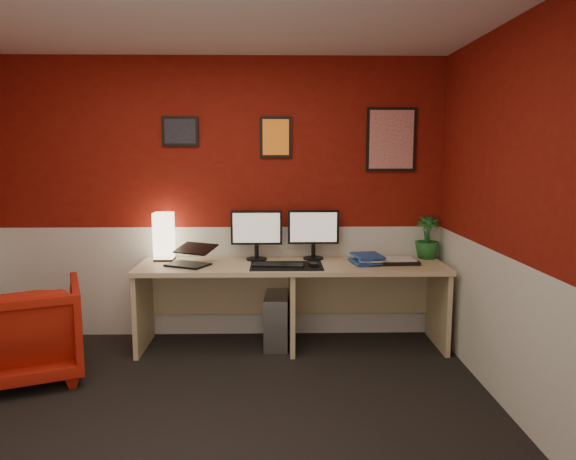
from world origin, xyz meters
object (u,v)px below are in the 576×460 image
Objects in this scene: monitor_left at (256,227)px; shoji_lamp at (164,238)px; desk at (292,306)px; monitor_right at (313,227)px; pc_tower at (277,320)px; laptop at (188,253)px; zen_tray at (396,261)px; armchair at (25,331)px; potted_plant at (427,237)px.

shoji_lamp is at bearing 179.69° from monitor_left.
monitor_left is (-0.30, 0.18, 0.66)m from desk.
monitor_right is 0.87m from pc_tower.
monitor_right is (0.50, 0.02, 0.00)m from monitor_left.
pc_tower is (0.74, 0.10, -0.61)m from laptop.
pc_tower is at bearing 178.28° from zen_tray.
pc_tower is (0.18, -0.14, -0.80)m from monitor_left.
shoji_lamp is 1.22m from pc_tower.
zen_tray is 0.44× the size of armchair.
desk is 3.27× the size of armchair.
armchair is (-2.19, -0.81, -0.66)m from monitor_right.
laptop is (-0.87, -0.06, 0.47)m from desk.
monitor_left is at bearing 172.04° from zen_tray.
monitor_right is at bearing 178.35° from armchair.
pc_tower is (0.98, -0.14, -0.70)m from shoji_lamp.
armchair is at bearing -154.89° from monitor_left.
armchair is (-2.88, -0.62, -0.38)m from zen_tray.
laptop is 2.10m from potted_plant.
laptop reaches higher than pc_tower.
potted_plant is 3.35m from armchair.
armchair is (-1.99, -0.61, -0.00)m from desk.
shoji_lamp is 0.69× the size of monitor_right.
shoji_lamp is at bearing 170.57° from desk.
zen_tray is at bearing 1.42° from pc_tower.
shoji_lamp is 1.06× the size of potted_plant.
laptop is at bearing -175.84° from armchair.
laptop is at bearing -166.17° from monitor_right.
desk is 0.74m from monitor_left.
desk is at bearing -133.77° from monitor_right.
monitor_right reaches higher than desk.
monitor_left is at bearing 149.37° from desk.
armchair is (-3.20, -0.82, -0.56)m from potted_plant.
shoji_lamp is 0.69× the size of monitor_left.
zen_tray is 0.93× the size of potted_plant.
desk is 6.50× the size of shoji_lamp.
monitor_left is at bearing 50.04° from laptop.
monitor_right reaches higher than laptop.
shoji_lamp is at bearing 162.37° from laptop.
monitor_left is at bearing -177.15° from monitor_right.
desk is 6.88× the size of potted_plant.
laptop reaches higher than desk.
monitor_left is (0.57, 0.24, 0.18)m from laptop.
shoji_lamp reaches higher than pc_tower.
laptop is at bearing -176.24° from desk.
monitor_right is at bearing -179.40° from potted_plant.
monitor_right reaches higher than zen_tray.
pc_tower is 0.57× the size of armchair.
monitor_left is (0.81, -0.00, 0.09)m from shoji_lamp.
potted_plant reaches higher than zen_tray.
monitor_left is 0.73× the size of armchair.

